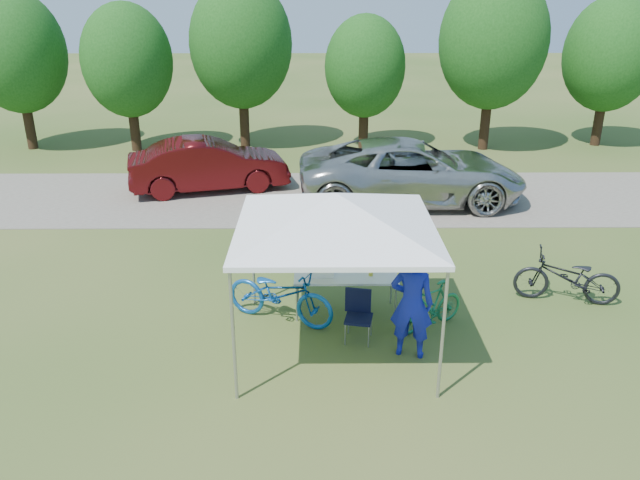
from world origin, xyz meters
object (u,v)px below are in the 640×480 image
Objects in this scene: bike_dark at (567,278)px; minivan at (411,171)px; cyclist at (412,303)px; bike_green at (430,306)px; cooler at (320,265)px; sedan at (209,165)px; folding_chair at (358,311)px; folding_table at (346,277)px; bike_blue at (280,294)px.

bike_dark is 0.31× the size of minivan.
bike_green is at bearing -106.20° from cyclist.
sedan reaches higher than cooler.
cyclist reaches higher than folding_chair.
cooler is (-0.65, 0.91, 0.44)m from folding_chair.
bike_dark reaches higher than folding_table.
bike_green is at bearing 174.37° from minivan.
minivan is (2.14, 6.48, 0.15)m from folding_table.
minivan is at bearing 86.36° from folding_chair.
cyclist reaches higher than minivan.
cyclist is at bearing -45.02° from cooler.
cooler is 0.08× the size of minivan.
folding_table is 0.97× the size of bike_dark.
bike_blue is at bearing -14.24° from cyclist.
bike_dark reaches higher than bike_green.
folding_table is at bearing -72.01° from bike_dark.
folding_table is 8.47m from sedan.
folding_chair is at bearing -21.00° from cyclist.
bike_blue is (-2.19, 1.14, -0.41)m from cyclist.
bike_blue is 8.33m from sedan.
folding_table is at bearing -50.72° from bike_blue.
folding_chair is 1.20m from cooler.
folding_chair is 0.61× the size of bike_green.
sedan is (-4.72, 9.07, -0.17)m from cyclist.
sedan reaches higher than folding_chair.
minivan reaches higher than cooler.
cooler reaches higher than bike_dark.
bike_green is at bearing -22.10° from folding_table.
folding_table is at bearing 161.39° from minivan.
cooler is 8.28m from sedan.
sedan reaches higher than bike_green.
minivan is (1.96, 7.39, 0.37)m from folding_chair.
minivan is (-2.15, 6.09, 0.37)m from bike_dark.
cyclist is 2.51m from bike_blue.
bike_blue is 0.45× the size of sedan.
cyclist is at bearing -93.28° from bike_blue.
folding_table is 2.14× the size of folding_chair.
cooler is at bearing -42.00° from bike_blue.
sedan is at bearing 78.70° from minivan.
minivan is at bearing 68.11° from cooler.
sedan reaches higher than folding_table.
minivan is at bearing 71.74° from folding_table.
folding_table is 0.30× the size of minivan.
bike_green is (1.95, -0.60, -0.53)m from cooler.
bike_green is 0.23× the size of minivan.
sedan is at bearing -119.22° from bike_dark.
folding_table is 1.78m from cyclist.
bike_green is (1.48, -0.60, -0.30)m from folding_table.
sedan is at bearing 113.15° from cooler.
cooler is 0.90m from bike_blue.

